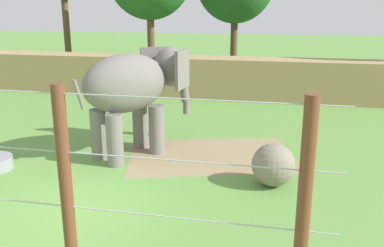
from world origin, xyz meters
name	(u,v)px	position (x,y,z in m)	size (l,w,h in m)	color
ground_plane	(66,210)	(0.00, 0.00, 0.00)	(120.00, 120.00, 0.00)	#609342
dirt_patch	(211,155)	(2.59, 4.17, 0.00)	(4.97, 3.23, 0.01)	#937F5B
embankment_wall	(188,76)	(0.00, 12.63, 0.97)	(36.00, 1.80, 1.94)	tan
elephant	(135,87)	(0.32, 3.94, 2.08)	(3.14, 3.80, 3.15)	slate
enrichment_ball	(273,165)	(4.47, 2.34, 0.55)	(1.09, 1.09, 1.09)	gray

